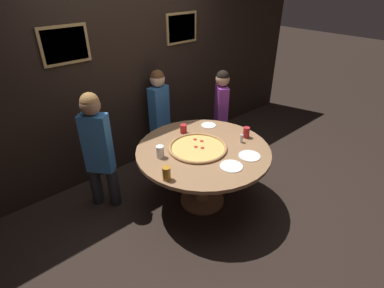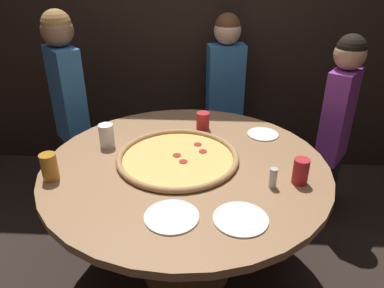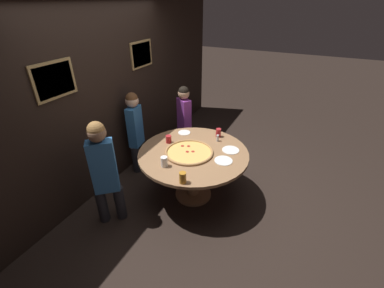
% 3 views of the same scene
% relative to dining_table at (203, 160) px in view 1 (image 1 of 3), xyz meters
% --- Properties ---
extents(ground_plane, '(24.00, 24.00, 0.00)m').
position_rel_dining_table_xyz_m(ground_plane, '(0.00, 0.00, -0.60)').
color(ground_plane, black).
extents(back_wall, '(6.40, 0.08, 2.60)m').
position_rel_dining_table_xyz_m(back_wall, '(0.00, 1.33, 0.71)').
color(back_wall, black).
rests_on(back_wall, ground_plane).
extents(dining_table, '(1.47, 1.47, 0.74)m').
position_rel_dining_table_xyz_m(dining_table, '(0.00, 0.00, 0.00)').
color(dining_table, '#936B47').
rests_on(dining_table, ground_plane).
extents(giant_pizza, '(0.64, 0.64, 0.03)m').
position_rel_dining_table_xyz_m(giant_pizza, '(-0.04, 0.04, 0.16)').
color(giant_pizza, '#EAB75B').
rests_on(giant_pizza, dining_table).
extents(drink_cup_far_left, '(0.08, 0.08, 0.13)m').
position_rel_dining_table_xyz_m(drink_cup_far_left, '(-0.45, 0.17, 0.21)').
color(drink_cup_far_left, white).
rests_on(drink_cup_far_left, dining_table).
extents(drink_cup_centre_back, '(0.08, 0.08, 0.13)m').
position_rel_dining_table_xyz_m(drink_cup_centre_back, '(-0.64, -0.18, 0.21)').
color(drink_cup_centre_back, '#BC7A23').
rests_on(drink_cup_centre_back, dining_table).
extents(drink_cup_near_left, '(0.07, 0.07, 0.13)m').
position_rel_dining_table_xyz_m(drink_cup_near_left, '(0.55, -0.14, 0.21)').
color(drink_cup_near_left, '#B22328').
rests_on(drink_cup_near_left, dining_table).
extents(drink_cup_beside_pizza, '(0.08, 0.08, 0.11)m').
position_rel_dining_table_xyz_m(drink_cup_beside_pizza, '(0.08, 0.42, 0.20)').
color(drink_cup_beside_pizza, '#B22328').
rests_on(drink_cup_beside_pizza, dining_table).
extents(white_plate_left_side, '(0.23, 0.23, 0.01)m').
position_rel_dining_table_xyz_m(white_plate_left_side, '(-0.03, -0.43, 0.15)').
color(white_plate_left_side, white).
rests_on(white_plate_left_side, dining_table).
extents(white_plate_far_back, '(0.23, 0.23, 0.01)m').
position_rel_dining_table_xyz_m(white_plate_far_back, '(0.26, -0.43, 0.15)').
color(white_plate_far_back, white).
rests_on(white_plate_far_back, dining_table).
extents(white_plate_beside_cup, '(0.18, 0.18, 0.01)m').
position_rel_dining_table_xyz_m(white_plate_beside_cup, '(0.44, 0.36, 0.15)').
color(white_plate_beside_cup, white).
rests_on(white_plate_beside_cup, dining_table).
extents(condiment_shaker, '(0.04, 0.04, 0.10)m').
position_rel_dining_table_xyz_m(condiment_shaker, '(0.42, -0.18, 0.19)').
color(condiment_shaker, silver).
rests_on(condiment_shaker, dining_table).
extents(diner_side_right, '(0.35, 0.20, 1.32)m').
position_rel_dining_table_xyz_m(diner_side_right, '(0.23, 1.12, 0.15)').
color(diner_side_right, '#232328').
rests_on(diner_side_right, ground_plane).
extents(diner_side_left, '(0.27, 0.33, 1.28)m').
position_rel_dining_table_xyz_m(diner_side_left, '(0.95, 0.63, 0.13)').
color(diner_side_left, '#232328').
rests_on(diner_side_left, ground_plane).
extents(diner_far_left, '(0.32, 0.35, 1.39)m').
position_rel_dining_table_xyz_m(diner_far_left, '(-0.87, 0.74, 0.19)').
color(diner_far_left, '#232328').
rests_on(diner_far_left, ground_plane).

